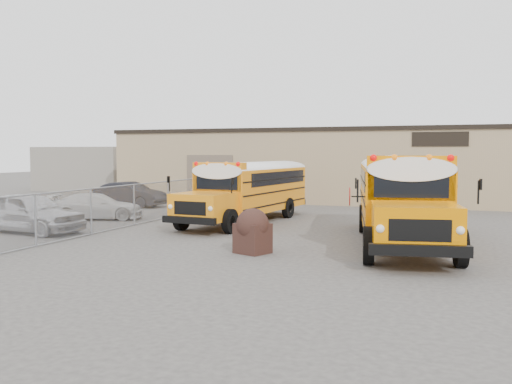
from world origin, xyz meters
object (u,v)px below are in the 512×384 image
(tarp_bundle, at_px, (253,230))
(car_white, at_px, (97,206))
(car_silver, at_px, (29,212))
(car_dark, at_px, (130,194))
(school_bus_right, at_px, (389,182))
(school_bus_left, at_px, (296,181))

(tarp_bundle, bearing_deg, car_white, 149.68)
(car_silver, distance_m, car_dark, 10.98)
(car_silver, bearing_deg, car_white, 7.96)
(school_bus_right, relative_size, car_silver, 2.32)
(tarp_bundle, distance_m, car_silver, 9.97)
(school_bus_right, height_order, car_dark, school_bus_right)
(school_bus_left, bearing_deg, car_silver, -120.82)
(tarp_bundle, xyz_separation_m, car_white, (-10.12, 5.92, -0.11))
(school_bus_right, distance_m, car_dark, 15.20)
(school_bus_right, xyz_separation_m, car_silver, (-12.75, -9.10, -1.00))
(tarp_bundle, relative_size, car_silver, 0.30)
(school_bus_right, height_order, car_white, school_bus_right)
(school_bus_right, xyz_separation_m, car_dark, (-15.07, 1.63, -1.09))
(school_bus_left, relative_size, car_dark, 2.23)
(school_bus_right, xyz_separation_m, tarp_bundle, (-2.86, -10.33, -1.07))
(car_silver, distance_m, car_white, 4.70)
(tarp_bundle, height_order, car_silver, car_silver)
(car_dark, bearing_deg, school_bus_left, -77.96)
(school_bus_left, height_order, car_silver, school_bus_left)
(school_bus_left, height_order, car_dark, school_bus_left)
(tarp_bundle, height_order, car_white, tarp_bundle)
(car_white, bearing_deg, tarp_bundle, -143.40)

